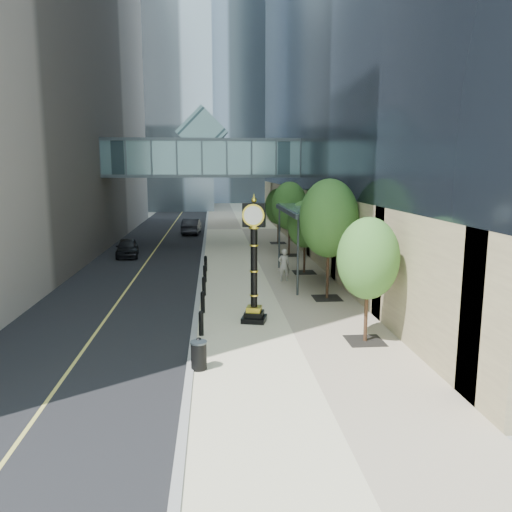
# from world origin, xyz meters

# --- Properties ---
(ground) EXTENTS (320.00, 320.00, 0.00)m
(ground) POSITION_xyz_m (0.00, 0.00, 0.00)
(ground) COLOR gray
(ground) RESTS_ON ground
(road) EXTENTS (8.00, 180.00, 0.02)m
(road) POSITION_xyz_m (-7.00, 40.00, 0.01)
(road) COLOR black
(road) RESTS_ON ground
(sidewalk) EXTENTS (8.00, 180.00, 0.06)m
(sidewalk) POSITION_xyz_m (1.00, 40.00, 0.03)
(sidewalk) COLOR beige
(sidewalk) RESTS_ON ground
(curb) EXTENTS (0.25, 180.00, 0.07)m
(curb) POSITION_xyz_m (-3.00, 40.00, 0.04)
(curb) COLOR gray
(curb) RESTS_ON ground
(distant_tower_c) EXTENTS (22.00, 22.00, 65.00)m
(distant_tower_c) POSITION_xyz_m (-6.00, 120.00, 32.50)
(distant_tower_c) COLOR #9DB4C6
(distant_tower_c) RESTS_ON ground
(skywalk) EXTENTS (17.00, 4.20, 5.80)m
(skywalk) POSITION_xyz_m (-3.00, 28.00, 7.71)
(skywalk) COLOR slate
(skywalk) RESTS_ON ground
(entrance_canopy) EXTENTS (3.00, 8.00, 4.38)m
(entrance_canopy) POSITION_xyz_m (3.48, 14.00, 4.19)
(entrance_canopy) COLOR #383F44
(entrance_canopy) RESTS_ON ground
(bollard_row) EXTENTS (0.20, 16.20, 0.90)m
(bollard_row) POSITION_xyz_m (-2.70, 9.00, 0.51)
(bollard_row) COLOR black
(bollard_row) RESTS_ON sidewalk
(street_trees) EXTENTS (2.96, 28.35, 6.09)m
(street_trees) POSITION_xyz_m (3.60, 15.69, 3.69)
(street_trees) COLOR black
(street_trees) RESTS_ON sidewalk
(street_clock) EXTENTS (1.22, 1.22, 5.37)m
(street_clock) POSITION_xyz_m (-0.45, 5.89, 2.39)
(street_clock) COLOR black
(street_clock) RESTS_ON sidewalk
(trash_bin) EXTENTS (0.65, 0.65, 0.90)m
(trash_bin) POSITION_xyz_m (-2.70, 0.78, 0.51)
(trash_bin) COLOR black
(trash_bin) RESTS_ON sidewalk
(pedestrian) EXTENTS (0.74, 0.51, 1.93)m
(pedestrian) POSITION_xyz_m (1.96, 13.69, 1.03)
(pedestrian) COLOR #B4ACA5
(pedestrian) RESTS_ON sidewalk
(car_near) EXTENTS (2.09, 4.19, 1.37)m
(car_near) POSITION_xyz_m (-8.73, 23.28, 0.71)
(car_near) COLOR black
(car_near) RESTS_ON road
(car_far) EXTENTS (1.96, 4.88, 1.58)m
(car_far) POSITION_xyz_m (-4.41, 36.59, 0.81)
(car_far) COLOR black
(car_far) RESTS_ON road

